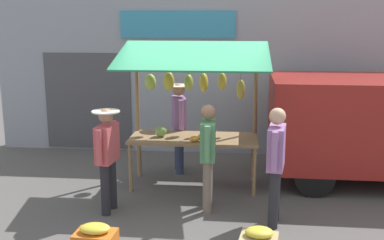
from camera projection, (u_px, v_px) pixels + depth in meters
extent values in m
plane|color=#514F4C|center=(194.00, 185.00, 8.44)|extent=(40.00, 40.00, 0.00)
cube|color=#8C939E|center=(203.00, 74.00, 10.21)|extent=(9.00, 0.25, 3.40)
cube|color=teal|center=(178.00, 25.00, 9.89)|extent=(2.40, 0.06, 0.56)
cube|color=#47474C|center=(88.00, 101.00, 10.44)|extent=(1.90, 0.04, 2.10)
cube|color=olive|center=(194.00, 139.00, 8.26)|extent=(2.20, 0.90, 0.05)
cylinder|color=olive|center=(130.00, 168.00, 8.07)|extent=(0.06, 0.06, 0.83)
cylinder|color=olive|center=(254.00, 172.00, 7.87)|extent=(0.06, 0.06, 0.83)
cylinder|color=olive|center=(140.00, 155.00, 8.83)|extent=(0.06, 0.06, 0.83)
cylinder|color=olive|center=(253.00, 158.00, 8.63)|extent=(0.06, 0.06, 0.83)
cylinder|color=olive|center=(138.00, 115.00, 8.67)|extent=(0.07, 0.07, 2.35)
cylinder|color=olive|center=(255.00, 117.00, 8.48)|extent=(0.07, 0.07, 2.35)
cylinder|color=olive|center=(196.00, 61.00, 8.36)|extent=(2.12, 0.06, 0.06)
cube|color=#23724C|center=(193.00, 55.00, 7.80)|extent=(2.50, 1.46, 0.39)
cylinder|color=brown|center=(241.00, 71.00, 8.27)|extent=(0.01, 0.01, 0.30)
ellipsoid|color=gold|center=(241.00, 90.00, 8.35)|extent=(0.18, 0.17, 0.35)
cylinder|color=brown|center=(222.00, 67.00, 8.36)|extent=(0.01, 0.01, 0.20)
ellipsoid|color=yellow|center=(222.00, 81.00, 8.41)|extent=(0.20, 0.19, 0.30)
cylinder|color=brown|center=(204.00, 67.00, 8.39)|extent=(0.01, 0.01, 0.21)
ellipsoid|color=yellow|center=(204.00, 83.00, 8.45)|extent=(0.18, 0.21, 0.33)
cylinder|color=brown|center=(188.00, 68.00, 8.41)|extent=(0.01, 0.01, 0.23)
ellipsoid|color=#B2CC4C|center=(189.00, 82.00, 8.47)|extent=(0.22, 0.21, 0.28)
cylinder|color=brown|center=(169.00, 67.00, 8.40)|extent=(0.01, 0.01, 0.18)
ellipsoid|color=yellow|center=(169.00, 81.00, 8.45)|extent=(0.24, 0.21, 0.33)
cylinder|color=brown|center=(150.00, 68.00, 8.42)|extent=(0.01, 0.01, 0.22)
ellipsoid|color=#B2CC4C|center=(150.00, 82.00, 8.48)|extent=(0.28, 0.26, 0.30)
ellipsoid|color=gold|center=(194.00, 139.00, 7.94)|extent=(0.21, 0.18, 0.10)
ellipsoid|color=orange|center=(204.00, 137.00, 7.97)|extent=(0.23, 0.16, 0.14)
sphere|color=#729E4C|center=(161.00, 131.00, 8.26)|extent=(0.20, 0.20, 0.20)
cylinder|color=navy|center=(178.00, 148.00, 9.25)|extent=(0.14, 0.14, 0.85)
cylinder|color=navy|center=(180.00, 152.00, 8.97)|extent=(0.14, 0.14, 0.85)
cube|color=#93669E|center=(179.00, 113.00, 8.95)|extent=(0.34, 0.55, 0.60)
cylinder|color=#93669E|center=(177.00, 108.00, 9.25)|extent=(0.09, 0.09, 0.55)
cylinder|color=#93669E|center=(181.00, 115.00, 8.64)|extent=(0.09, 0.09, 0.55)
sphere|color=#A87A5B|center=(179.00, 89.00, 8.86)|extent=(0.23, 0.23, 0.23)
cylinder|color=beige|center=(179.00, 86.00, 8.84)|extent=(0.44, 0.44, 0.02)
cylinder|color=#232328|center=(105.00, 190.00, 7.12)|extent=(0.14, 0.14, 0.80)
cylinder|color=#232328|center=(112.00, 184.00, 7.37)|extent=(0.14, 0.14, 0.80)
cube|color=#BF4C51|center=(107.00, 143.00, 7.10)|extent=(0.28, 0.50, 0.56)
cylinder|color=#BF4C51|center=(99.00, 147.00, 6.81)|extent=(0.09, 0.09, 0.52)
cylinder|color=#BF4C51|center=(115.00, 137.00, 7.38)|extent=(0.09, 0.09, 0.52)
sphere|color=#A87A5B|center=(106.00, 116.00, 7.01)|extent=(0.22, 0.22, 0.22)
cylinder|color=beige|center=(106.00, 111.00, 6.99)|extent=(0.42, 0.42, 0.02)
cylinder|color=#232328|center=(274.00, 200.00, 6.66)|extent=(0.14, 0.14, 0.84)
cylinder|color=#232328|center=(275.00, 193.00, 6.93)|extent=(0.14, 0.14, 0.84)
cube|color=#93669E|center=(276.00, 148.00, 6.64)|extent=(0.30, 0.54, 0.60)
cylinder|color=#93669E|center=(274.00, 152.00, 6.33)|extent=(0.09, 0.09, 0.55)
cylinder|color=#93669E|center=(278.00, 140.00, 6.93)|extent=(0.09, 0.09, 0.55)
sphere|color=tan|center=(278.00, 116.00, 6.54)|extent=(0.23, 0.23, 0.23)
cylinder|color=#726656|center=(207.00, 187.00, 7.18)|extent=(0.14, 0.14, 0.82)
cylinder|color=#726656|center=(208.00, 181.00, 7.45)|extent=(0.14, 0.14, 0.82)
cube|color=#518C5B|center=(208.00, 140.00, 7.16)|extent=(0.23, 0.50, 0.58)
cylinder|color=#518C5B|center=(207.00, 144.00, 6.86)|extent=(0.09, 0.09, 0.53)
cylinder|color=#518C5B|center=(209.00, 134.00, 7.46)|extent=(0.09, 0.09, 0.53)
sphere|color=#8C664C|center=(208.00, 112.00, 7.07)|extent=(0.22, 0.22, 0.22)
cube|color=black|center=(321.00, 105.00, 8.43)|extent=(1.43, 1.83, 0.68)
cylinder|color=black|center=(314.00, 177.00, 7.87)|extent=(0.66, 0.19, 0.66)
cylinder|color=black|center=(303.00, 149.00, 9.49)|extent=(0.66, 0.19, 0.66)
ellipsoid|color=yellow|center=(259.00, 232.00, 5.94)|extent=(0.35, 0.29, 0.12)
ellipsoid|color=yellow|center=(95.00, 228.00, 5.93)|extent=(0.39, 0.27, 0.12)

